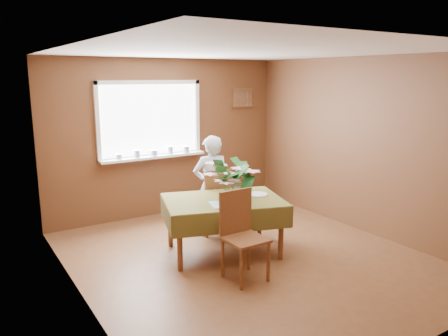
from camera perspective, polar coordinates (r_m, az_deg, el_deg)
floor at (r=5.57m, az=3.10°, el=-11.64°), size 4.50×4.50×0.00m
ceiling at (r=5.11m, az=3.43°, el=14.99°), size 4.50×4.50×0.00m
wall_back at (r=7.12m, az=-7.38°, el=3.97°), size 4.00×0.00×4.00m
wall_front at (r=3.67m, az=24.28°, el=-4.60°), size 4.00×0.00×4.00m
wall_left at (r=4.37m, az=-18.60°, el=-1.61°), size 0.00×4.50×4.50m
wall_right at (r=6.55m, az=17.63°, el=2.81°), size 0.00×4.50×4.50m
window_assembly at (r=6.94m, az=-9.41°, el=4.56°), size 1.72×0.20×1.22m
spoon_rack at (r=7.76m, az=2.47°, el=9.16°), size 0.44×0.05×0.33m
dining_table at (r=5.51m, az=-0.06°, el=-4.93°), size 1.70×1.39×0.72m
chair_far at (r=6.20m, az=-1.22°, el=-4.02°), size 0.44×0.44×0.95m
chair_near at (r=4.90m, az=2.24°, el=-8.25°), size 0.43×0.43×0.99m
seated_woman at (r=6.12m, az=-1.68°, el=-2.37°), size 0.58×0.43×1.43m
flower_bouquet at (r=5.23m, az=0.95°, el=-1.37°), size 0.56×0.56×0.48m
side_plate at (r=5.69m, az=4.38°, el=-3.45°), size 0.27×0.27×0.01m
table_knife at (r=5.36m, az=1.54°, el=-4.38°), size 0.12×0.18×0.00m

